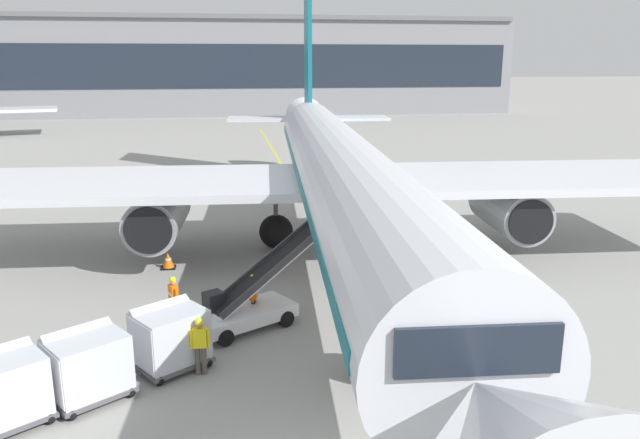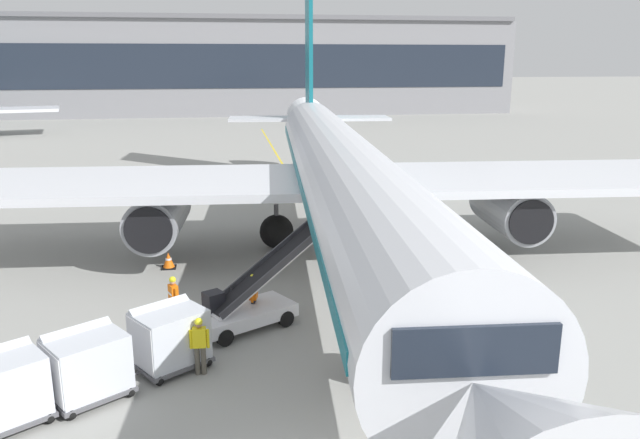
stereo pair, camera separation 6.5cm
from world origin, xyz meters
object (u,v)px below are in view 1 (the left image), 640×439
at_px(baggage_cart_second, 87,364).
at_px(baggage_cart_third, 1,388).
at_px(baggage_cart_lead, 169,336).
at_px(safety_cone_engine_keepout, 168,261).
at_px(parked_airplane, 336,171).
at_px(ground_crew_by_loader, 200,342).
at_px(belt_loader, 250,301).
at_px(ground_crew_by_carts, 174,297).
at_px(ground_crew_marshaller, 254,295).

bearing_deg(baggage_cart_second, baggage_cart_third, -151.48).
distance_m(baggage_cart_lead, safety_cone_engine_keepout, 9.27).
distance_m(parked_airplane, safety_cone_engine_keepout, 8.49).
relative_size(ground_crew_by_loader, safety_cone_engine_keepout, 2.48).
bearing_deg(belt_loader, parked_airplane, 60.45).
distance_m(parked_airplane, ground_crew_by_carts, 10.43).
relative_size(belt_loader, ground_crew_by_loader, 2.92).
distance_m(baggage_cart_lead, baggage_cart_second, 2.48).
xyz_separation_m(baggage_cart_lead, safety_cone_engine_keepout, (-0.77, 9.21, -0.66)).
height_order(parked_airplane, baggage_cart_second, parked_airplane).
bearing_deg(parked_airplane, ground_crew_by_loader, -118.76).
bearing_deg(safety_cone_engine_keepout, baggage_cart_third, -104.89).
bearing_deg(parked_airplane, ground_crew_marshaller, -119.85).
bearing_deg(baggage_cart_third, baggage_cart_lead, 31.90).
xyz_separation_m(baggage_cart_third, ground_crew_marshaller, (6.47, 5.28, -0.00)).
distance_m(baggage_cart_second, safety_cone_engine_keepout, 10.72).
xyz_separation_m(baggage_cart_third, ground_crew_by_carts, (3.77, 5.47, -0.00)).
bearing_deg(baggage_cart_lead, ground_crew_by_carts, 91.55).
bearing_deg(ground_crew_by_loader, baggage_cart_lead, 147.31).
height_order(baggage_cart_lead, baggage_cart_second, same).
xyz_separation_m(baggage_cart_lead, ground_crew_marshaller, (2.62, 2.88, -0.00)).
relative_size(parked_airplane, ground_crew_by_carts, 26.79).
bearing_deg(ground_crew_by_carts, belt_loader, -11.96).
relative_size(baggage_cart_lead, ground_crew_marshaller, 1.55).
distance_m(belt_loader, ground_crew_by_carts, 2.61).
bearing_deg(baggage_cart_lead, baggage_cart_second, -145.28).
xyz_separation_m(ground_crew_by_loader, ground_crew_marshaller, (1.72, 3.46, 0.00)).
distance_m(parked_airplane, ground_crew_marshaller, 9.02).
distance_m(baggage_cart_second, ground_crew_by_carts, 4.89).
distance_m(baggage_cart_third, ground_crew_by_loader, 5.09).
relative_size(baggage_cart_lead, ground_crew_by_loader, 1.55).
height_order(parked_airplane, ground_crew_by_loader, parked_airplane).
xyz_separation_m(parked_airplane, ground_crew_marshaller, (-4.25, -7.40, -2.91)).
bearing_deg(safety_cone_engine_keepout, baggage_cart_second, -96.82).
relative_size(belt_loader, baggage_cart_second, 1.89).
xyz_separation_m(parked_airplane, baggage_cart_third, (-10.72, -12.68, -2.91)).
distance_m(ground_crew_by_loader, ground_crew_by_carts, 3.78).
bearing_deg(ground_crew_marshaller, parked_airplane, 60.15).
bearing_deg(ground_crew_marshaller, ground_crew_by_loader, -116.36).
distance_m(parked_airplane, baggage_cart_lead, 12.70).
bearing_deg(baggage_cart_second, ground_crew_marshaller, 42.71).
xyz_separation_m(ground_crew_marshaller, safety_cone_engine_keepout, (-3.38, 6.33, -0.66)).
xyz_separation_m(baggage_cart_second, ground_crew_by_carts, (1.96, 4.48, -0.00)).
bearing_deg(baggage_cart_lead, belt_loader, 45.72).
height_order(parked_airplane, ground_crew_marshaller, parked_airplane).
bearing_deg(ground_crew_by_loader, belt_loader, 63.26).
relative_size(baggage_cart_third, ground_crew_marshaller, 1.55).
relative_size(parked_airplane, baggage_cart_lead, 17.33).
xyz_separation_m(ground_crew_by_loader, safety_cone_engine_keepout, (-1.67, 9.79, -0.66)).
height_order(parked_airplane, baggage_cart_lead, parked_airplane).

